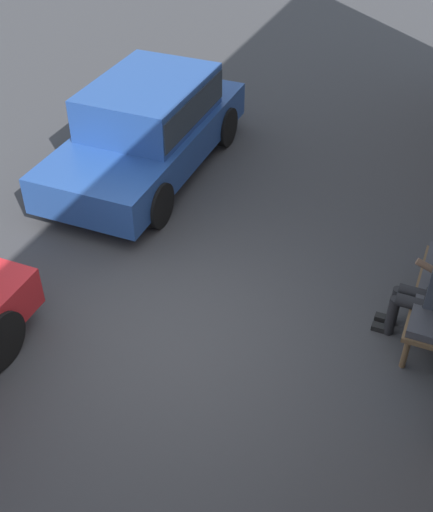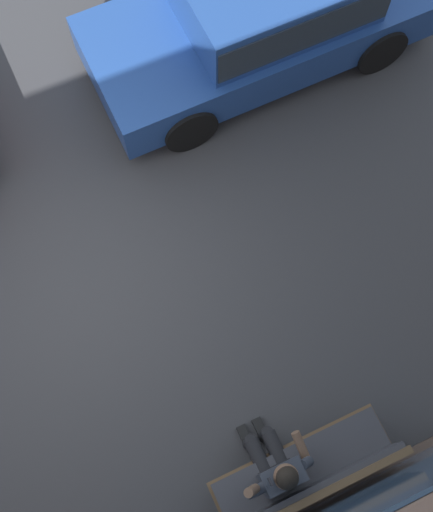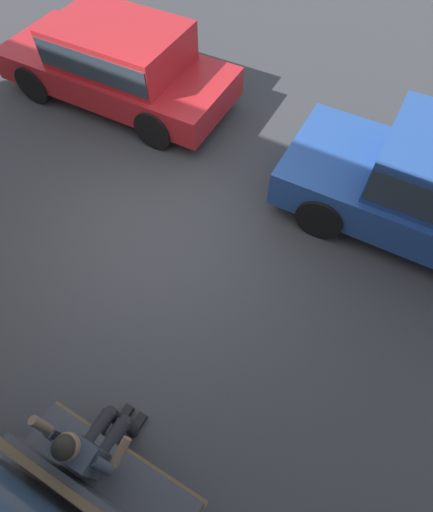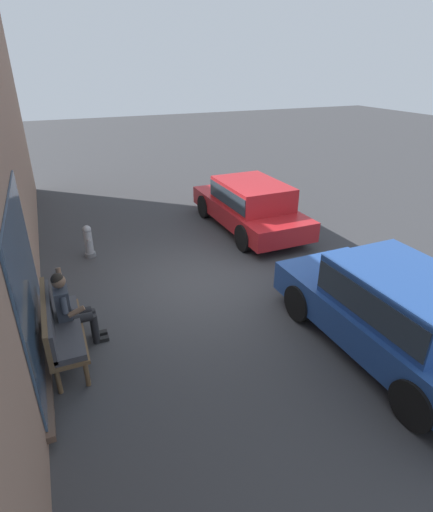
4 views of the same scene
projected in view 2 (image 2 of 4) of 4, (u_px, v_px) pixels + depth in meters
name	position (u px, v px, depth m)	size (l,w,h in m)	color
ground_plane	(74.00, 290.00, 7.30)	(60.00, 60.00, 0.00)	#38383A
bench	(309.00, 478.00, 6.03)	(1.80, 0.55, 1.04)	brown
person_on_phone	(276.00, 467.00, 5.95)	(0.73, 0.74, 1.38)	black
parked_car_near	(264.00, 8.00, 7.64)	(4.25, 1.91, 1.50)	#23478E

